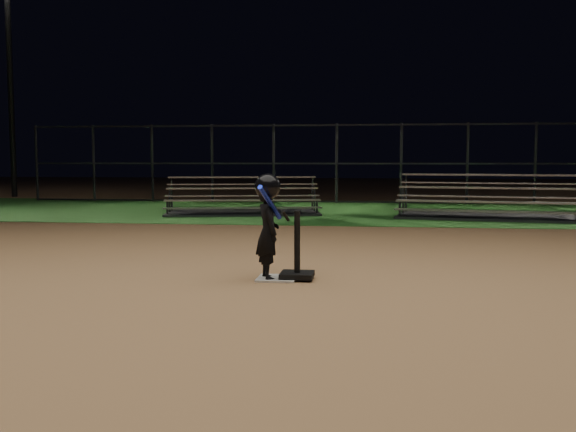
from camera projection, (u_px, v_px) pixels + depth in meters
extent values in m
plane|color=#AB7B4D|center=(277.00, 279.00, 7.46)|extent=(80.00, 80.00, 0.00)
cube|color=#1E511A|center=(330.00, 211.00, 17.34)|extent=(60.00, 8.00, 0.01)
cube|color=beige|center=(277.00, 278.00, 7.46)|extent=(0.45, 0.45, 0.02)
cube|color=black|center=(297.00, 275.00, 7.45)|extent=(0.38, 0.38, 0.06)
cylinder|color=black|center=(297.00, 242.00, 7.42)|extent=(0.07, 0.07, 0.71)
imported|color=black|center=(268.00, 232.00, 7.39)|extent=(0.40, 0.47, 1.10)
sphere|color=black|center=(268.00, 186.00, 7.35)|extent=(0.30, 0.30, 0.30)
cylinder|color=#172ACB|center=(270.00, 203.00, 7.21)|extent=(0.20, 0.56, 0.42)
cylinder|color=black|center=(286.00, 216.00, 7.32)|extent=(0.08, 0.19, 0.14)
cube|color=silver|center=(243.00, 200.00, 15.83)|extent=(3.80, 1.00, 0.04)
cube|color=silver|center=(243.00, 208.00, 15.58)|extent=(3.80, 1.00, 0.03)
cube|color=silver|center=(243.00, 188.00, 16.33)|extent=(3.80, 1.00, 0.04)
cube|color=silver|center=(243.00, 196.00, 16.08)|extent=(3.80, 1.00, 0.03)
cube|color=silver|center=(242.00, 177.00, 16.83)|extent=(3.80, 1.00, 0.04)
cube|color=silver|center=(243.00, 184.00, 16.58)|extent=(3.80, 1.00, 0.03)
cube|color=#38383D|center=(243.00, 213.00, 16.38)|extent=(4.13, 2.60, 0.06)
cube|color=silver|center=(489.00, 202.00, 14.62)|extent=(4.18, 0.97, 0.04)
cube|color=silver|center=(489.00, 211.00, 14.36)|extent=(4.18, 0.97, 0.03)
cube|color=silver|center=(489.00, 188.00, 15.14)|extent=(4.18, 0.97, 0.04)
cube|color=silver|center=(489.00, 197.00, 14.88)|extent=(4.18, 0.97, 0.03)
cube|color=silver|center=(490.00, 175.00, 15.66)|extent=(4.18, 0.97, 0.04)
cube|color=silver|center=(489.00, 183.00, 15.40)|extent=(4.18, 0.97, 0.03)
cube|color=#38383D|center=(489.00, 217.00, 15.20)|extent=(4.48, 2.74, 0.06)
cube|color=#38383D|center=(336.00, 202.00, 20.30)|extent=(20.00, 0.05, 0.05)
cube|color=#38383D|center=(337.00, 164.00, 20.19)|extent=(20.00, 0.05, 0.05)
cube|color=#38383D|center=(337.00, 125.00, 20.09)|extent=(20.00, 0.05, 0.05)
cylinder|color=#38383D|center=(37.00, 163.00, 21.46)|extent=(0.08, 0.08, 2.50)
cylinder|color=#38383D|center=(182.00, 163.00, 20.83)|extent=(0.08, 0.08, 2.50)
cylinder|color=#38383D|center=(337.00, 164.00, 20.19)|extent=(0.08, 0.08, 2.50)
cylinder|color=#38383D|center=(501.00, 164.00, 19.56)|extent=(0.08, 0.08, 2.50)
cylinder|color=#2D2D30|center=(11.00, 87.00, 23.45)|extent=(0.20, 0.20, 8.00)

